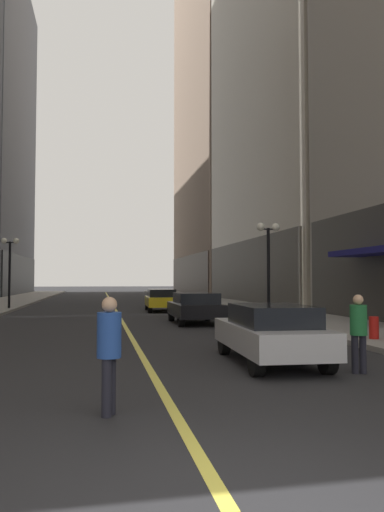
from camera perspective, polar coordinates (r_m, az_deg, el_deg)
ground_plane at (r=39.06m, az=-9.09°, el=-5.44°), size 200.00×200.00×0.00m
sidewalk_left at (r=39.69m, az=-21.13°, el=-5.14°), size 4.50×78.00×0.15m
sidewalk_right at (r=40.14m, az=2.82°, el=-5.29°), size 4.50×78.00×0.15m
lane_centre_stripe at (r=39.06m, az=-9.09°, el=-5.44°), size 0.16×70.00×0.01m
building_right_far at (r=70.31m, az=5.77°, el=15.64°), size 14.93×26.00×48.14m
storefront_awning_right at (r=20.48m, az=21.10°, el=0.55°), size 1.60×6.20×3.12m
car_silver at (r=11.50m, az=8.95°, el=-8.53°), size 1.85×4.23×1.32m
car_black at (r=21.53m, az=0.39°, el=-5.82°), size 1.93×4.03×1.32m
car_yellow at (r=29.85m, az=-3.55°, el=-4.95°), size 1.87×4.14×1.32m
pedestrian_in_blue_hoodie at (r=7.17m, az=-9.46°, el=-10.15°), size 0.45×0.45×1.65m
pedestrian_in_green_parka at (r=10.70m, az=18.50°, el=-7.78°), size 0.40×0.40×1.58m
street_lamp_left_far at (r=32.33m, az=-20.11°, el=-0.12°), size 1.06×0.36×4.43m
street_lamp_right_mid at (r=22.58m, az=8.72°, el=0.80°), size 1.06×0.36×4.43m
fire_hydrant_right at (r=15.73m, az=20.08°, el=-7.97°), size 0.28×0.28×0.80m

